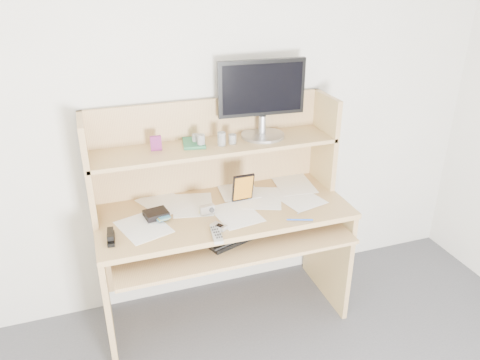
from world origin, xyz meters
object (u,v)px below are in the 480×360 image
object	(u,v)px
tv_remote	(217,234)
monitor	(262,96)
game_case	(243,188)
desk	(219,211)
keyboard	(244,230)

from	to	relation	value
tv_remote	monitor	bearing A→B (deg)	55.90
tv_remote	game_case	world-z (taller)	game_case
desk	game_case	xyz separation A→B (m)	(0.13, -0.04, 0.15)
desk	monitor	distance (m)	0.70
keyboard	monitor	world-z (taller)	monitor
monitor	keyboard	bearing A→B (deg)	-120.30
keyboard	game_case	size ratio (longest dim) A/B	2.97
keyboard	game_case	world-z (taller)	game_case
keyboard	tv_remote	distance (m)	0.26
tv_remote	monitor	world-z (taller)	monitor
desk	tv_remote	world-z (taller)	desk
tv_remote	monitor	distance (m)	0.83
monitor	game_case	bearing A→B (deg)	-132.26
keyboard	monitor	size ratio (longest dim) A/B	1.01
desk	monitor	bearing A→B (deg)	22.78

